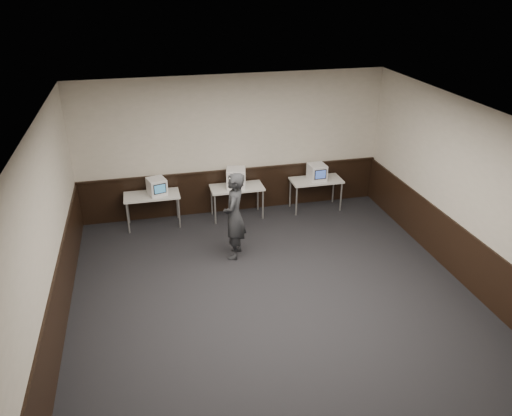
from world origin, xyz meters
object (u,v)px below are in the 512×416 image
Objects in this scene: desk_right at (316,182)px; emac_center at (236,178)px; emac_left at (157,187)px; person at (234,216)px; desk_center at (237,190)px; emac_right at (317,172)px; desk_left at (152,198)px.

emac_center is at bearing 179.42° from desk_right.
person reaches higher than emac_left.
desk_center is at bearing -48.93° from emac_center.
emac_right is at bearing -86.57° from desk_right.
desk_left is at bearing 180.00° from desk_right.
desk_left is 1.00× the size of desk_right.
emac_right is at bearing -0.34° from desk_left.
desk_right is at bearing 0.00° from desk_left.
person is at bearing -146.69° from emac_right.
emac_left reaches higher than desk_left.
emac_right reaches higher than emac_left.
desk_left is 3.81m from emac_right.
desk_center is 2.78× the size of emac_right.
emac_center is at bearing 175.61° from emac_right.
person is (-2.29, -1.69, -0.05)m from emac_right.
person reaches higher than emac_center.
desk_right is at bearing 11.21° from emac_center.
person is at bearing -102.82° from desk_center.
emac_left is 0.27× the size of person.
emac_left is 2.19m from person.
desk_center is 2.28× the size of emac_center.
desk_right is 2.51× the size of emac_left.
emac_right is at bearing -16.41° from emac_left.
desk_center is at bearing 180.00° from desk_right.
desk_left is 1.00× the size of desk_center.
desk_right is at bearing -16.05° from emac_left.
desk_left and desk_center have the same top height.
emac_left is (-3.67, -0.01, 0.26)m from desk_right.
emac_left is 3.67m from emac_right.
emac_center reaches higher than emac_right.
person is at bearing -48.63° from desk_left.
desk_left is at bearing 180.00° from desk_center.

